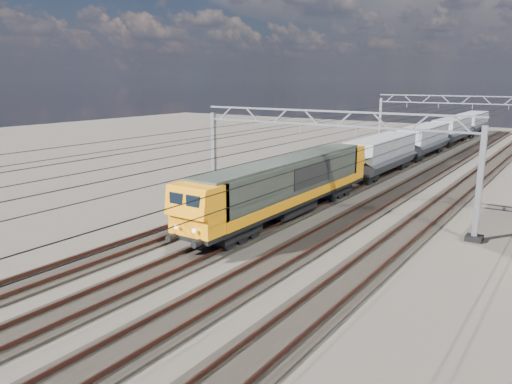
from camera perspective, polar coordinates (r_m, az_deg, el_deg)
The scene contains 13 objects.
ground at distance 30.77m, azimuth 4.54°, elevation -4.41°, with size 160.00×160.00×0.00m, color black.
track_outer_west at distance 33.96m, azimuth -4.32°, elevation -2.63°, with size 2.60×140.00×0.30m.
track_loco at distance 31.73m, azimuth 1.39°, elevation -3.70°, with size 2.60×140.00×0.30m.
track_inner_east at distance 29.88m, azimuth 7.90°, elevation -4.88°, with size 2.60×140.00×0.30m.
track_outer_east at distance 28.46m, azimuth 15.18°, elevation -6.12°, with size 2.60×140.00×0.30m.
catenary_gantry_mid at distance 33.36m, azimuth 8.04°, elevation 3.75°, with size 19.90×0.90×7.11m.
catenary_gantry_far at distance 67.43m, azimuth 21.67°, elevation 7.49°, with size 19.90×0.90×7.11m.
overhead_wires at distance 36.76m, azimuth 10.88°, elevation 7.37°, with size 12.03×140.00×0.53m.
locomotive at distance 33.18m, azimuth 3.64°, elevation 1.02°, with size 2.76×21.10×3.62m.
hopper_wagon_lead at distance 49.09m, azimuth 14.14°, elevation 4.38°, with size 3.38×13.00×3.25m.
hopper_wagon_mid at distance 62.55m, azimuth 18.61°, elevation 5.84°, with size 3.38×13.00×3.25m.
hopper_wagon_third at distance 76.27m, azimuth 21.50°, elevation 6.75°, with size 3.38×13.00×3.25m.
hopper_wagon_fourth at distance 90.15m, azimuth 23.51°, elevation 7.38°, with size 3.38×13.00×3.25m.
Camera 1 is at (14.30, -25.70, 9.07)m, focal length 35.00 mm.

